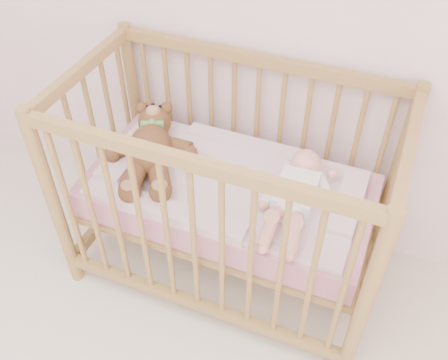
% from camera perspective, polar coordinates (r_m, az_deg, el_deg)
% --- Properties ---
extents(crib, '(1.36, 0.76, 1.00)m').
position_cam_1_polar(crib, '(2.16, 0.50, -1.48)').
color(crib, '#AA8348').
rests_on(crib, floor).
extents(mattress, '(1.22, 0.62, 0.13)m').
position_cam_1_polar(mattress, '(2.17, 0.50, -1.76)').
color(mattress, pink).
rests_on(mattress, crib).
extents(blanket, '(1.10, 0.58, 0.06)m').
position_cam_1_polar(blanket, '(2.12, 0.51, -0.32)').
color(blanket, '#D08FA7').
rests_on(blanket, mattress).
extents(baby, '(0.31, 0.60, 0.14)m').
position_cam_1_polar(baby, '(1.99, 8.22, -1.34)').
color(baby, white).
rests_on(baby, blanket).
extents(teddy_bear, '(0.62, 0.72, 0.17)m').
position_cam_1_polar(teddy_bear, '(2.17, -8.43, 3.42)').
color(teddy_bear, brown).
rests_on(teddy_bear, blanket).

